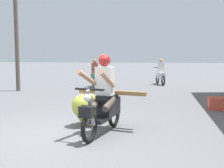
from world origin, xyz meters
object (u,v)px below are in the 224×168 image
(utility_pole, at_px, (16,15))
(motorbike_distant_ahead_left, at_px, (95,76))
(motorbike_distant_ahead_right, at_px, (161,74))
(produce_crate, at_px, (219,103))
(motorbike_main_loaded, at_px, (94,104))

(utility_pole, bearing_deg, motorbike_distant_ahead_left, 33.14)
(motorbike_distant_ahead_right, height_order, utility_pole, utility_pole)
(motorbike_distant_ahead_left, bearing_deg, motorbike_distant_ahead_right, 29.40)
(motorbike_distant_ahead_right, bearing_deg, produce_crate, -75.96)
(produce_crate, height_order, utility_pole, utility_pole)
(motorbike_main_loaded, xyz_separation_m, motorbike_distant_ahead_left, (-1.85, 7.63, 0.04))
(produce_crate, bearing_deg, motorbike_main_loaded, -138.60)
(motorbike_main_loaded, relative_size, motorbike_distant_ahead_left, 1.26)
(motorbike_main_loaded, distance_m, motorbike_distant_ahead_left, 7.85)
(motorbike_distant_ahead_right, relative_size, produce_crate, 2.81)
(motorbike_distant_ahead_left, height_order, motorbike_distant_ahead_right, same)
(motorbike_distant_ahead_left, distance_m, motorbike_distant_ahead_right, 3.67)
(produce_crate, bearing_deg, motorbike_distant_ahead_left, 134.58)
(motorbike_distant_ahead_left, xyz_separation_m, motorbike_distant_ahead_right, (3.20, 1.80, 0.00))
(motorbike_distant_ahead_left, distance_m, produce_crate, 6.97)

